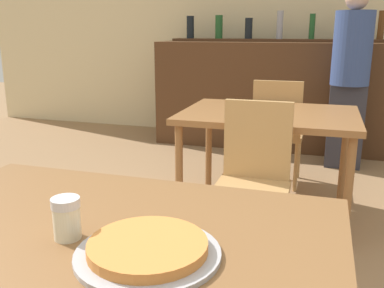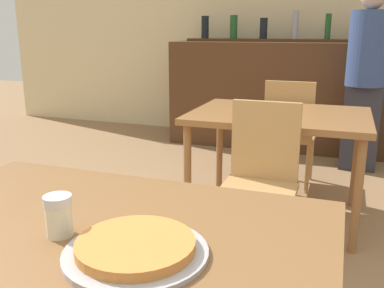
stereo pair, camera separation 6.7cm
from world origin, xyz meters
name	(u,v)px [view 1 (the left image)]	position (x,y,z in m)	size (l,w,h in m)	color
wall_back	(284,18)	(0.00, 4.40, 1.40)	(8.00, 0.05, 2.80)	beige
dining_table_near	(95,266)	(0.00, 0.00, 0.70)	(1.20, 0.87, 0.78)	brown
dining_table_far	(269,123)	(0.17, 2.01, 0.66)	(1.15, 0.86, 0.73)	brown
bar_counter	(275,95)	(0.00, 3.90, 0.57)	(2.60, 0.56, 1.14)	#4C2D19
bar_back_shelf	(277,35)	(-0.03, 4.04, 1.21)	(2.39, 0.24, 0.33)	#4C2D19
chair_far_side_front	(254,172)	(0.17, 1.41, 0.50)	(0.40, 0.40, 0.89)	tan
chair_far_side_back	(277,127)	(0.17, 2.61, 0.50)	(0.40, 0.40, 0.89)	tan
pizza_tray	(148,249)	(0.16, -0.04, 0.79)	(0.33, 0.33, 0.04)	#A3A3A8
cheese_shaker	(67,218)	(-0.06, -0.02, 0.83)	(0.07, 0.07, 0.10)	beige
person_standing	(350,74)	(0.72, 3.32, 0.88)	(0.34, 0.34, 1.63)	#2D2D38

